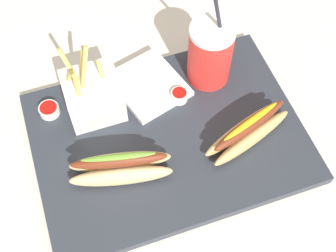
{
  "coord_description": "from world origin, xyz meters",
  "views": [
    {
      "loc": [
        -0.14,
        -0.41,
        0.75
      ],
      "look_at": [
        0.0,
        0.0,
        0.05
      ],
      "focal_mm": 49.07,
      "sensor_mm": 36.0,
      "label": 1
    }
  ],
  "objects_px": {
    "hot_dog_1": "(248,131)",
    "napkin_stack": "(148,85)",
    "soda_cup": "(210,53)",
    "ketchup_cup_1": "(179,96)",
    "hot_dog_2": "(120,167)",
    "ketchup_cup_2": "(49,110)",
    "fries_basket": "(93,95)"
  },
  "relations": [
    {
      "from": "hot_dog_2",
      "to": "soda_cup",
      "type": "bearing_deg",
      "value": 34.7
    },
    {
      "from": "soda_cup",
      "to": "ketchup_cup_1",
      "type": "distance_m",
      "value": 0.1
    },
    {
      "from": "hot_dog_1",
      "to": "soda_cup",
      "type": "bearing_deg",
      "value": 94.88
    },
    {
      "from": "fries_basket",
      "to": "hot_dog_1",
      "type": "relative_size",
      "value": 0.84
    },
    {
      "from": "fries_basket",
      "to": "hot_dog_2",
      "type": "xyz_separation_m",
      "value": [
        0.01,
        -0.15,
        -0.02
      ]
    },
    {
      "from": "ketchup_cup_2",
      "to": "hot_dog_1",
      "type": "bearing_deg",
      "value": -27.51
    },
    {
      "from": "napkin_stack",
      "to": "ketchup_cup_2",
      "type": "bearing_deg",
      "value": 179.38
    },
    {
      "from": "fries_basket",
      "to": "ketchup_cup_1",
      "type": "height_order",
      "value": "fries_basket"
    },
    {
      "from": "fries_basket",
      "to": "napkin_stack",
      "type": "relative_size",
      "value": 1.14
    },
    {
      "from": "fries_basket",
      "to": "ketchup_cup_2",
      "type": "distance_m",
      "value": 0.09
    },
    {
      "from": "ketchup_cup_1",
      "to": "napkin_stack",
      "type": "xyz_separation_m",
      "value": [
        -0.05,
        0.05,
        -0.01
      ]
    },
    {
      "from": "hot_dog_2",
      "to": "ketchup_cup_2",
      "type": "xyz_separation_m",
      "value": [
        -0.09,
        0.17,
        -0.02
      ]
    },
    {
      "from": "soda_cup",
      "to": "hot_dog_1",
      "type": "distance_m",
      "value": 0.17
    },
    {
      "from": "fries_basket",
      "to": "hot_dog_2",
      "type": "bearing_deg",
      "value": -86.85
    },
    {
      "from": "ketchup_cup_1",
      "to": "ketchup_cup_2",
      "type": "height_order",
      "value": "ketchup_cup_1"
    },
    {
      "from": "ketchup_cup_1",
      "to": "ketchup_cup_2",
      "type": "xyz_separation_m",
      "value": [
        -0.24,
        0.05,
        -0.0
      ]
    },
    {
      "from": "hot_dog_1",
      "to": "napkin_stack",
      "type": "bearing_deg",
      "value": 128.72
    },
    {
      "from": "hot_dog_1",
      "to": "napkin_stack",
      "type": "height_order",
      "value": "hot_dog_1"
    },
    {
      "from": "hot_dog_1",
      "to": "hot_dog_2",
      "type": "distance_m",
      "value": 0.24
    },
    {
      "from": "fries_basket",
      "to": "ketchup_cup_1",
      "type": "xyz_separation_m",
      "value": [
        0.16,
        -0.03,
        -0.03
      ]
    },
    {
      "from": "soda_cup",
      "to": "hot_dog_1",
      "type": "bearing_deg",
      "value": -85.12
    },
    {
      "from": "ketchup_cup_1",
      "to": "napkin_stack",
      "type": "relative_size",
      "value": 0.23
    },
    {
      "from": "hot_dog_1",
      "to": "napkin_stack",
      "type": "relative_size",
      "value": 1.35
    },
    {
      "from": "soda_cup",
      "to": "ketchup_cup_1",
      "type": "xyz_separation_m",
      "value": [
        -0.07,
        -0.04,
        -0.05
      ]
    },
    {
      "from": "fries_basket",
      "to": "ketchup_cup_2",
      "type": "xyz_separation_m",
      "value": [
        -0.09,
        0.02,
        -0.03
      ]
    },
    {
      "from": "hot_dog_1",
      "to": "ketchup_cup_1",
      "type": "height_order",
      "value": "hot_dog_1"
    },
    {
      "from": "fries_basket",
      "to": "hot_dog_2",
      "type": "height_order",
      "value": "fries_basket"
    },
    {
      "from": "hot_dog_2",
      "to": "hot_dog_1",
      "type": "bearing_deg",
      "value": -0.98
    },
    {
      "from": "hot_dog_2",
      "to": "ketchup_cup_1",
      "type": "bearing_deg",
      "value": 38.2
    },
    {
      "from": "napkin_stack",
      "to": "hot_dog_1",
      "type": "bearing_deg",
      "value": -51.28
    },
    {
      "from": "soda_cup",
      "to": "ketchup_cup_2",
      "type": "xyz_separation_m",
      "value": [
        -0.32,
        0.01,
        -0.06
      ]
    },
    {
      "from": "ketchup_cup_1",
      "to": "hot_dog_2",
      "type": "bearing_deg",
      "value": -141.8
    }
  ]
}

